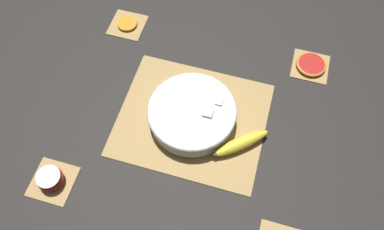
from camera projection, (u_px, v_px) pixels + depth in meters
The scene contains 10 objects.
ground_plane at pixel (192, 119), 1.16m from camera, with size 6.00×6.00×0.00m, color black.
bamboo_mat_center at pixel (192, 119), 1.16m from camera, with size 0.45×0.38×0.01m.
coaster_mat_near_left at pixel (310, 66), 1.25m from camera, with size 0.12×0.12×0.01m.
coaster_mat_near_right at pixel (127, 25), 1.34m from camera, with size 0.12×0.12×0.01m.
coaster_mat_far_right at pixel (53, 181), 1.07m from camera, with size 0.12×0.12×0.01m.
fruit_salad_bowl at pixel (192, 113), 1.13m from camera, with size 0.27×0.27×0.07m.
whole_banana at pixel (241, 143), 1.10m from camera, with size 0.16×0.15×0.04m.
apple_half at pixel (50, 179), 1.05m from camera, with size 0.07×0.07×0.04m.
orange_slice_whole at pixel (127, 23), 1.33m from camera, with size 0.07×0.07×0.01m.
grapefruit_slice at pixel (311, 65), 1.25m from camera, with size 0.10×0.10×0.01m.
Camera 1 is at (-0.15, 0.51, 1.04)m, focal length 35.00 mm.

